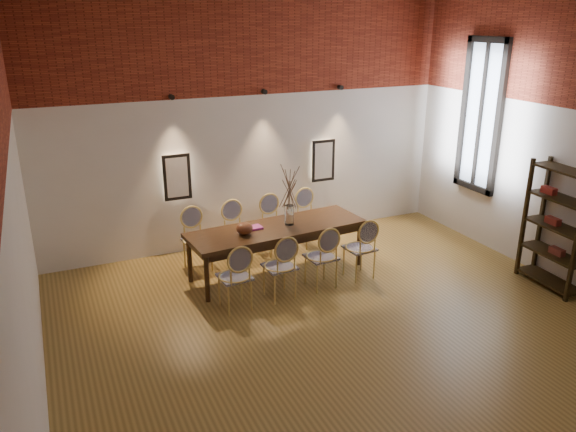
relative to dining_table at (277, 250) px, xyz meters
name	(u,v)px	position (x,y,z in m)	size (l,w,h in m)	color
floor	(357,338)	(0.16, -2.09, -0.39)	(7.00, 7.00, 0.02)	olive
wall_back	(250,125)	(0.16, 1.46, 1.62)	(7.00, 0.10, 4.00)	silver
wall_left	(8,227)	(-3.39, -2.09, 1.62)	(0.10, 7.00, 4.00)	silver
brick_band_back	(250,46)	(0.16, 1.39, 2.88)	(7.00, 0.02, 1.50)	maroon
niche_left	(177,177)	(-1.14, 1.36, 0.93)	(0.36, 0.06, 0.66)	#FFEAC6
niche_right	(322,160)	(1.46, 1.36, 0.93)	(0.36, 0.06, 0.66)	#FFEAC6
spot_fixture_left	(172,97)	(-1.14, 1.33, 2.17)	(0.08, 0.08, 0.10)	black
spot_fixture_mid	(264,92)	(0.36, 1.33, 2.17)	(0.08, 0.08, 0.10)	black
spot_fixture_right	(340,87)	(1.76, 1.33, 2.17)	(0.08, 0.08, 0.10)	black
window_glass	(482,116)	(3.62, -0.09, 1.77)	(0.02, 0.78, 2.38)	silver
window_frame	(481,116)	(3.60, -0.09, 1.77)	(0.08, 0.90, 2.50)	black
window_mullion	(481,116)	(3.60, -0.09, 1.77)	(0.06, 0.06, 2.40)	black
dining_table	(277,250)	(0.00, 0.00, 0.00)	(2.68, 0.86, 0.75)	#382110
chair_near_a	(235,276)	(-0.95, -0.79, 0.09)	(0.44, 0.44, 0.94)	#E2C364
chair_near_b	(280,266)	(-0.28, -0.73, 0.09)	(0.44, 0.44, 0.94)	#E2C364
chair_near_c	(321,257)	(0.39, -0.68, 0.09)	(0.44, 0.44, 0.94)	#E2C364
chair_near_d	(360,248)	(1.06, -0.63, 0.09)	(0.44, 0.44, 0.94)	#E2C364
chair_far_a	(197,241)	(-1.06, 0.63, 0.09)	(0.44, 0.44, 0.94)	#E2C364
chair_far_b	(237,233)	(-0.39, 0.68, 0.09)	(0.44, 0.44, 0.94)	#E2C364
chair_far_c	(275,226)	(0.28, 0.73, 0.09)	(0.44, 0.44, 0.94)	#E2C364
chair_far_d	(310,219)	(0.95, 0.79, 0.09)	(0.44, 0.44, 0.94)	#E2C364
vase	(289,215)	(0.21, 0.02, 0.53)	(0.14, 0.14, 0.30)	silver
dried_branches	(289,186)	(0.21, 0.02, 0.98)	(0.50, 0.50, 0.70)	brown
bowl	(245,228)	(-0.54, -0.09, 0.46)	(0.24, 0.24, 0.18)	#572916
book	(253,228)	(-0.36, 0.07, 0.39)	(0.26, 0.18, 0.03)	#992982
shelving_rack	(558,227)	(3.44, -2.01, 0.53)	(0.38, 1.00, 1.80)	black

